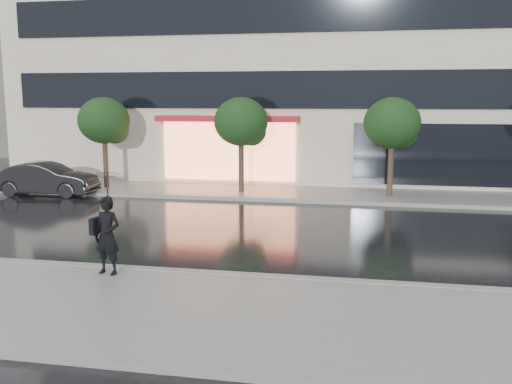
# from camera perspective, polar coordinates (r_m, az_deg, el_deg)

# --- Properties ---
(ground) EXTENTS (120.00, 120.00, 0.00)m
(ground) POSITION_cam_1_polar(r_m,az_deg,el_deg) (13.56, 1.89, -7.59)
(ground) COLOR black
(ground) RESTS_ON ground
(sidewalk_near) EXTENTS (60.00, 4.50, 0.12)m
(sidewalk_near) POSITION_cam_1_polar(r_m,az_deg,el_deg) (10.52, -0.95, -12.38)
(sidewalk_near) COLOR slate
(sidewalk_near) RESTS_ON ground
(sidewalk_far) EXTENTS (60.00, 3.50, 0.12)m
(sidewalk_far) POSITION_cam_1_polar(r_m,az_deg,el_deg) (23.48, 5.83, -0.20)
(sidewalk_far) COLOR slate
(sidewalk_far) RESTS_ON ground
(curb_near) EXTENTS (60.00, 0.25, 0.14)m
(curb_near) POSITION_cam_1_polar(r_m,az_deg,el_deg) (12.60, 1.17, -8.60)
(curb_near) COLOR gray
(curb_near) RESTS_ON ground
(curb_far) EXTENTS (60.00, 0.25, 0.14)m
(curb_far) POSITION_cam_1_polar(r_m,az_deg,el_deg) (21.76, 5.41, -0.93)
(curb_far) COLOR gray
(curb_far) RESTS_ON ground
(tree_far_west) EXTENTS (2.20, 2.20, 3.99)m
(tree_far_west) POSITION_cam_1_polar(r_m,az_deg,el_deg) (25.35, -14.81, 6.75)
(tree_far_west) COLOR #33261C
(tree_far_west) RESTS_ON ground
(tree_mid_west) EXTENTS (2.20, 2.20, 3.99)m
(tree_mid_west) POSITION_cam_1_polar(r_m,az_deg,el_deg) (23.40, -1.34, 6.86)
(tree_mid_west) COLOR #33261C
(tree_mid_west) RESTS_ON ground
(tree_mid_east) EXTENTS (2.20, 2.20, 3.99)m
(tree_mid_east) POSITION_cam_1_polar(r_m,az_deg,el_deg) (22.89, 13.60, 6.55)
(tree_mid_east) COLOR #33261C
(tree_mid_east) RESTS_ON ground
(parked_car) EXTENTS (4.19, 1.63, 1.36)m
(parked_car) POSITION_cam_1_polar(r_m,az_deg,el_deg) (24.81, -20.23, 1.23)
(parked_car) COLOR black
(parked_car) RESTS_ON ground
(pedestrian_with_umbrella) EXTENTS (0.95, 0.96, 2.30)m
(pedestrian_with_umbrella) POSITION_cam_1_polar(r_m,az_deg,el_deg) (12.80, -14.67, -1.83)
(pedestrian_with_umbrella) COLOR black
(pedestrian_with_umbrella) RESTS_ON sidewalk_near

